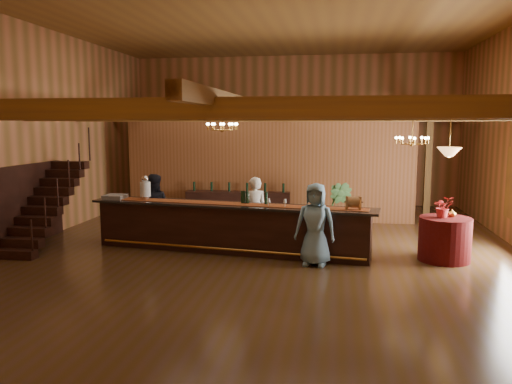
# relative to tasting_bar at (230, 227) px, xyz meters

# --- Properties ---
(floor) EXTENTS (14.00, 14.00, 0.00)m
(floor) POSITION_rel_tasting_bar_xyz_m (0.81, 0.62, -0.58)
(floor) COLOR #452D1D
(floor) RESTS_ON ground
(ceiling) EXTENTS (14.00, 14.00, 0.00)m
(ceiling) POSITION_rel_tasting_bar_xyz_m (0.81, 0.62, 4.92)
(ceiling) COLOR olive
(ceiling) RESTS_ON wall_back
(wall_back) EXTENTS (12.00, 0.10, 5.50)m
(wall_back) POSITION_rel_tasting_bar_xyz_m (0.81, 7.62, 2.17)
(wall_back) COLOR #BC7248
(wall_back) RESTS_ON floor
(wall_front) EXTENTS (12.00, 0.10, 5.50)m
(wall_front) POSITION_rel_tasting_bar_xyz_m (0.81, -6.38, 2.17)
(wall_front) COLOR #BC7248
(wall_front) RESTS_ON floor
(wall_left) EXTENTS (0.10, 14.00, 5.50)m
(wall_left) POSITION_rel_tasting_bar_xyz_m (-5.19, 0.62, 2.17)
(wall_left) COLOR #BC7248
(wall_left) RESTS_ON floor
(beam_grid) EXTENTS (11.90, 13.90, 0.39)m
(beam_grid) POSITION_rel_tasting_bar_xyz_m (0.81, 1.13, 2.66)
(beam_grid) COLOR #A7762C
(beam_grid) RESTS_ON wall_left
(support_posts) EXTENTS (9.20, 10.20, 3.20)m
(support_posts) POSITION_rel_tasting_bar_xyz_m (0.81, 0.12, 1.02)
(support_posts) COLOR #A7762C
(support_posts) RESTS_ON floor
(partition_wall) EXTENTS (9.00, 0.18, 3.10)m
(partition_wall) POSITION_rel_tasting_bar_xyz_m (0.31, 4.12, 0.97)
(partition_wall) COLOR brown
(partition_wall) RESTS_ON floor
(staircase) EXTENTS (1.00, 2.80, 2.00)m
(staircase) POSITION_rel_tasting_bar_xyz_m (-4.64, -0.12, 0.42)
(staircase) COLOR black
(staircase) RESTS_ON floor
(backroom_boxes) EXTENTS (4.10, 0.60, 1.10)m
(backroom_boxes) POSITION_rel_tasting_bar_xyz_m (0.52, 6.12, -0.05)
(backroom_boxes) COLOR black
(backroom_boxes) RESTS_ON floor
(tasting_bar) EXTENTS (6.90, 1.71, 1.15)m
(tasting_bar) POSITION_rel_tasting_bar_xyz_m (0.00, 0.00, 0.00)
(tasting_bar) COLOR black
(tasting_bar) RESTS_ON floor
(beverage_dispenser) EXTENTS (0.26, 0.26, 0.60)m
(beverage_dispenser) POSITION_rel_tasting_bar_xyz_m (-2.19, 0.34, 0.85)
(beverage_dispenser) COLOR silver
(beverage_dispenser) RESTS_ON tasting_bar
(glass_rack_tray) EXTENTS (0.50, 0.50, 0.10)m
(glass_rack_tray) POSITION_rel_tasting_bar_xyz_m (-2.99, 0.33, 0.61)
(glass_rack_tray) COLOR gray
(glass_rack_tray) RESTS_ON tasting_bar
(raffle_drum) EXTENTS (0.34, 0.24, 0.30)m
(raffle_drum) POSITION_rel_tasting_bar_xyz_m (2.83, -0.41, 0.74)
(raffle_drum) COLOR olive
(raffle_drum) RESTS_ON tasting_bar
(bar_bottle_0) EXTENTS (0.07, 0.07, 0.30)m
(bar_bottle_0) POSITION_rel_tasting_bar_xyz_m (0.29, 0.10, 0.71)
(bar_bottle_0) COLOR black
(bar_bottle_0) RESTS_ON tasting_bar
(bar_bottle_1) EXTENTS (0.07, 0.07, 0.30)m
(bar_bottle_1) POSITION_rel_tasting_bar_xyz_m (0.33, 0.09, 0.71)
(bar_bottle_1) COLOR black
(bar_bottle_1) RESTS_ON tasting_bar
(bar_bottle_2) EXTENTS (0.07, 0.07, 0.30)m
(bar_bottle_2) POSITION_rel_tasting_bar_xyz_m (0.41, 0.08, 0.71)
(bar_bottle_2) COLOR black
(bar_bottle_2) RESTS_ON tasting_bar
(bar_bottle_3) EXTENTS (0.07, 0.07, 0.30)m
(bar_bottle_3) POSITION_rel_tasting_bar_xyz_m (0.86, 0.02, 0.71)
(bar_bottle_3) COLOR black
(bar_bottle_3) RESTS_ON tasting_bar
(backbar_shelf) EXTENTS (3.26, 0.73, 0.91)m
(backbar_shelf) POSITION_rel_tasting_bar_xyz_m (-0.55, 3.82, -0.13)
(backbar_shelf) COLOR black
(backbar_shelf) RESTS_ON floor
(round_table) EXTENTS (1.11, 1.11, 0.96)m
(round_table) POSITION_rel_tasting_bar_xyz_m (4.84, -0.01, -0.10)
(round_table) COLOR #440806
(round_table) RESTS_ON floor
(chandelier_left) EXTENTS (0.80, 0.80, 0.42)m
(chandelier_left) POSITION_rel_tasting_bar_xyz_m (-0.45, 1.26, 2.35)
(chandelier_left) COLOR #BC8435
(chandelier_left) RESTS_ON beam_grid
(chandelier_right) EXTENTS (0.80, 0.80, 0.76)m
(chandelier_right) POSITION_rel_tasting_bar_xyz_m (4.28, 1.52, 2.02)
(chandelier_right) COLOR #BC8435
(chandelier_right) RESTS_ON beam_grid
(pendant_lamp) EXTENTS (0.52, 0.52, 0.90)m
(pendant_lamp) POSITION_rel_tasting_bar_xyz_m (4.84, -0.01, 1.82)
(pendant_lamp) COLOR #BC8435
(pendant_lamp) RESTS_ON beam_grid
(bartender) EXTENTS (0.72, 0.58, 1.71)m
(bartender) POSITION_rel_tasting_bar_xyz_m (0.47, 0.75, 0.28)
(bartender) COLOR white
(bartender) RESTS_ON floor
(staff_second) EXTENTS (0.91, 0.74, 1.73)m
(staff_second) POSITION_rel_tasting_bar_xyz_m (-2.16, 0.77, 0.29)
(staff_second) COLOR black
(staff_second) RESTS_ON floor
(guest) EXTENTS (0.94, 0.69, 1.77)m
(guest) POSITION_rel_tasting_bar_xyz_m (2.03, -0.82, 0.30)
(guest) COLOR #70A0BF
(guest) RESTS_ON floor
(floor_plant) EXTENTS (0.93, 0.84, 1.39)m
(floor_plant) POSITION_rel_tasting_bar_xyz_m (2.51, 2.81, 0.12)
(floor_plant) COLOR #3C6632
(floor_plant) RESTS_ON floor
(table_flowers) EXTENTS (0.46, 0.40, 0.48)m
(table_flowers) POSITION_rel_tasting_bar_xyz_m (4.77, -0.02, 0.62)
(table_flowers) COLOR red
(table_flowers) RESTS_ON round_table
(table_vase) EXTENTS (0.16, 0.16, 0.28)m
(table_vase) POSITION_rel_tasting_bar_xyz_m (4.99, 0.09, 0.53)
(table_vase) COLOR #BC8435
(table_vase) RESTS_ON round_table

